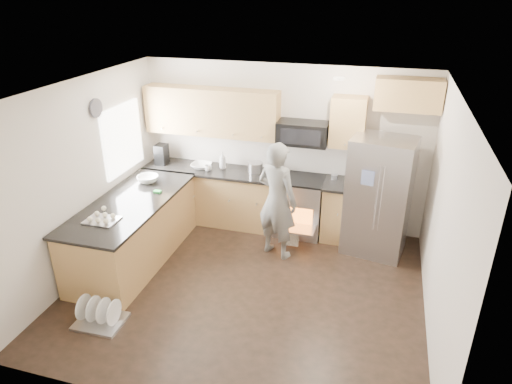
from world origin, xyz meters
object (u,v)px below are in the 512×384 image
(refrigerator, at_px, (378,197))
(person, at_px, (277,201))
(stove_range, at_px, (299,193))
(dish_rack, at_px, (100,316))

(refrigerator, xyz_separation_m, person, (-1.37, -0.51, -0.01))
(refrigerator, height_order, person, refrigerator)
(stove_range, bearing_deg, refrigerator, -11.44)
(stove_range, xyz_separation_m, person, (-0.17, -0.75, 0.19))
(refrigerator, relative_size, dish_rack, 3.10)
(stove_range, relative_size, person, 1.03)
(refrigerator, height_order, dish_rack, refrigerator)
(stove_range, xyz_separation_m, dish_rack, (-1.81, -2.82, -0.58))
(person, bearing_deg, dish_rack, 73.29)
(stove_range, distance_m, dish_rack, 3.40)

